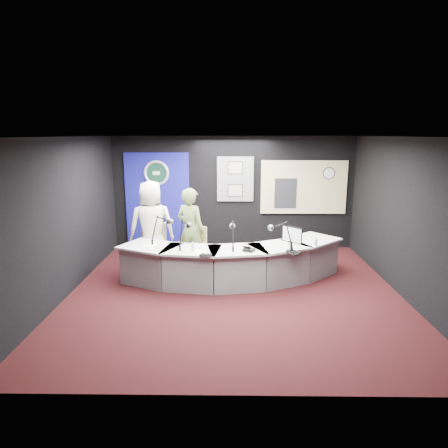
{
  "coord_description": "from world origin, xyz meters",
  "views": [
    {
      "loc": [
        -0.09,
        -6.91,
        2.85
      ],
      "look_at": [
        -0.2,
        0.8,
        1.1
      ],
      "focal_mm": 32.0,
      "sensor_mm": 36.0,
      "label": 1
    }
  ],
  "objects_px": {
    "armchair_right": "(191,251)",
    "person_man": "(152,226)",
    "broadcast_desk": "(231,263)",
    "armchair_left": "(152,246)",
    "person_woman": "(191,231)"
  },
  "relations": [
    {
      "from": "armchair_right",
      "to": "person_woman",
      "type": "xyz_separation_m",
      "value": [
        0.0,
        0.0,
        0.44
      ]
    },
    {
      "from": "person_man",
      "to": "person_woman",
      "type": "xyz_separation_m",
      "value": [
        0.83,
        -0.13,
        -0.07
      ]
    },
    {
      "from": "armchair_right",
      "to": "person_man",
      "type": "distance_m",
      "value": 0.98
    },
    {
      "from": "broadcast_desk",
      "to": "person_woman",
      "type": "height_order",
      "value": "person_woman"
    },
    {
      "from": "armchair_right",
      "to": "person_man",
      "type": "height_order",
      "value": "person_man"
    },
    {
      "from": "armchair_left",
      "to": "person_woman",
      "type": "bearing_deg",
      "value": -14.79
    },
    {
      "from": "armchair_left",
      "to": "person_woman",
      "type": "distance_m",
      "value": 0.91
    },
    {
      "from": "broadcast_desk",
      "to": "armchair_right",
      "type": "distance_m",
      "value": 1.0
    },
    {
      "from": "broadcast_desk",
      "to": "armchair_left",
      "type": "height_order",
      "value": "armchair_left"
    },
    {
      "from": "broadcast_desk",
      "to": "armchair_right",
      "type": "bearing_deg",
      "value": 148.1
    },
    {
      "from": "broadcast_desk",
      "to": "person_woman",
      "type": "bearing_deg",
      "value": 148.1
    },
    {
      "from": "armchair_left",
      "to": "armchair_right",
      "type": "relative_size",
      "value": 1.17
    },
    {
      "from": "armchair_right",
      "to": "armchair_left",
      "type": "bearing_deg",
      "value": -156.45
    },
    {
      "from": "armchair_left",
      "to": "armchair_right",
      "type": "distance_m",
      "value": 0.84
    },
    {
      "from": "armchair_left",
      "to": "person_man",
      "type": "height_order",
      "value": "person_man"
    }
  ]
}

